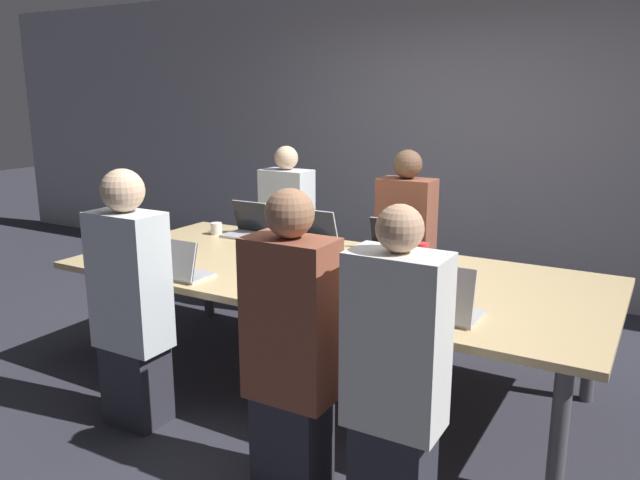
{
  "coord_description": "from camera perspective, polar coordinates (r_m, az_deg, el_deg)",
  "views": [
    {
      "loc": [
        1.76,
        -3.21,
        1.81
      ],
      "look_at": [
        -0.14,
        0.1,
        0.9
      ],
      "focal_mm": 35.0,
      "sensor_mm": 36.0,
      "label": 1
    }
  ],
  "objects": [
    {
      "name": "laptop_near_left",
      "position": [
        3.73,
        -13.06,
        -2.38
      ],
      "size": [
        0.36,
        0.24,
        0.24
      ],
      "rotation": [
        0.0,
        0.0,
        3.14
      ],
      "color": "#B7B7BC",
      "rests_on": "conference_table"
    },
    {
      "name": "laptop_far_left",
      "position": [
        4.73,
        -6.58,
        1.3
      ],
      "size": [
        0.31,
        0.26,
        0.26
      ],
      "color": "#B7B7BC",
      "rests_on": "conference_table"
    },
    {
      "name": "cup_far_center",
      "position": [
        4.17,
        9.36,
        -0.88
      ],
      "size": [
        0.09,
        0.09,
        0.09
      ],
      "color": "red",
      "rests_on": "conference_table"
    },
    {
      "name": "laptop_near_midright",
      "position": [
        3.2,
        0.93,
        -4.62
      ],
      "size": [
        0.37,
        0.25,
        0.24
      ],
      "rotation": [
        0.0,
        0.0,
        3.14
      ],
      "color": "silver",
      "rests_on": "conference_table"
    },
    {
      "name": "curtain_wall",
      "position": [
        5.86,
        12.41,
        9.14
      ],
      "size": [
        12.0,
        0.06,
        2.8
      ],
      "color": "#9999A3",
      "rests_on": "ground_plane"
    },
    {
      "name": "bottle_near_midright",
      "position": [
        3.2,
        6.92,
        -4.43
      ],
      "size": [
        0.08,
        0.08,
        0.2
      ],
      "color": "green",
      "rests_on": "conference_table"
    },
    {
      "name": "cup_far_left",
      "position": [
        4.81,
        -9.45,
        1.03
      ],
      "size": [
        0.09,
        0.09,
        0.09
      ],
      "color": "white",
      "rests_on": "conference_table"
    },
    {
      "name": "laptop_far_center",
      "position": [
        4.26,
        6.35,
        -0.18
      ],
      "size": [
        0.31,
        0.22,
        0.22
      ],
      "color": "#B7B7BC",
      "rests_on": "conference_table"
    },
    {
      "name": "cup_far_midleft",
      "position": [
        4.57,
        -3.4,
        0.58
      ],
      "size": [
        0.09,
        0.09,
        0.09
      ],
      "color": "white",
      "rests_on": "conference_table"
    },
    {
      "name": "laptop_near_right",
      "position": [
        3.03,
        11.36,
        -5.75
      ],
      "size": [
        0.31,
        0.28,
        0.28
      ],
      "rotation": [
        0.0,
        0.0,
        3.14
      ],
      "color": "#B7B7BC",
      "rests_on": "conference_table"
    },
    {
      "name": "notebook",
      "position": [
        3.6,
        10.69,
        -3.81
      ],
      "size": [
        0.19,
        0.17,
        0.02
      ],
      "rotation": [
        0.0,
        0.0,
        0.13
      ],
      "color": "silver",
      "rests_on": "conference_table"
    },
    {
      "name": "bottle_far_midleft",
      "position": [
        4.48,
        -4.23,
        0.84
      ],
      "size": [
        0.07,
        0.07,
        0.21
      ],
      "color": "green",
      "rests_on": "conference_table"
    },
    {
      "name": "person_near_right",
      "position": [
        2.63,
        6.89,
        -12.28
      ],
      "size": [
        0.4,
        0.24,
        1.39
      ],
      "rotation": [
        0.0,
        0.0,
        3.14
      ],
      "color": "#2D2D38",
      "rests_on": "ground_plane"
    },
    {
      "name": "person_far_left",
      "position": [
        5.12,
        -3.02,
        0.57
      ],
      "size": [
        0.4,
        0.24,
        1.39
      ],
      "color": "#2D2D38",
      "rests_on": "ground_plane"
    },
    {
      "name": "cup_near_midright",
      "position": [
        3.09,
        5.14,
        -5.89
      ],
      "size": [
        0.09,
        0.09,
        0.08
      ],
      "color": "#232328",
      "rests_on": "conference_table"
    },
    {
      "name": "laptop_far_midleft",
      "position": [
        4.45,
        -0.7,
        0.56
      ],
      "size": [
        0.33,
        0.24,
        0.24
      ],
      "color": "silver",
      "rests_on": "conference_table"
    },
    {
      "name": "ground_plane",
      "position": [
        4.09,
        1.0,
        -12.83
      ],
      "size": [
        24.0,
        24.0,
        0.0
      ],
      "primitive_type": "plane",
      "color": "#2D2D38"
    },
    {
      "name": "conference_table",
      "position": [
        3.83,
        1.04,
        -3.49
      ],
      "size": [
        3.25,
        1.46,
        0.75
      ],
      "color": "#D6B77F",
      "rests_on": "ground_plane"
    },
    {
      "name": "person_near_left",
      "position": [
        3.53,
        -16.9,
        -5.55
      ],
      "size": [
        0.4,
        0.24,
        1.42
      ],
      "rotation": [
        0.0,
        0.0,
        3.14
      ],
      "color": "#2D2D38",
      "rests_on": "ground_plane"
    },
    {
      "name": "stapler",
      "position": [
        3.52,
        5.09,
        -3.76
      ],
      "size": [
        0.12,
        0.15,
        0.05
      ],
      "rotation": [
        0.0,
        0.0,
        0.56
      ],
      "color": "black",
      "rests_on": "conference_table"
    },
    {
      "name": "person_far_center",
      "position": [
        4.65,
        7.79,
        -0.72
      ],
      "size": [
        0.4,
        0.24,
        1.4
      ],
      "color": "#2D2D38",
      "rests_on": "ground_plane"
    },
    {
      "name": "person_near_midright",
      "position": [
        2.83,
        -2.65,
        -9.88
      ],
      "size": [
        0.4,
        0.24,
        1.41
      ],
      "rotation": [
        0.0,
        0.0,
        3.14
      ],
      "color": "#2D2D38",
      "rests_on": "ground_plane"
    }
  ]
}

